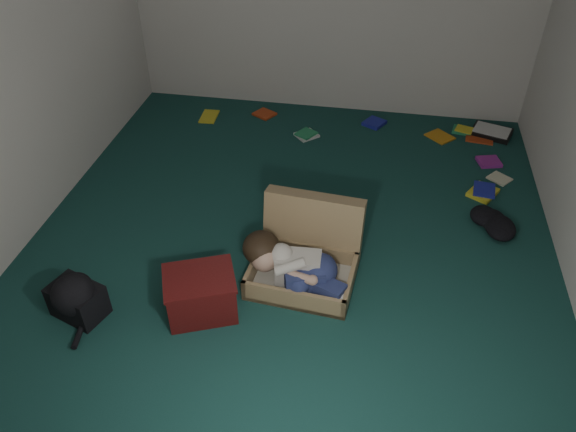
% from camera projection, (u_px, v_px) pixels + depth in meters
% --- Properties ---
extents(floor, '(4.50, 4.50, 0.00)m').
position_uv_depth(floor, '(291.00, 240.00, 4.36)').
color(floor, '#153E39').
rests_on(floor, ground).
extents(wall_front, '(4.50, 0.00, 4.50)m').
position_uv_depth(wall_front, '(175.00, 381.00, 1.82)').
color(wall_front, silver).
rests_on(wall_front, ground).
extents(wall_left, '(0.00, 4.50, 4.50)m').
position_uv_depth(wall_left, '(4.00, 62.00, 3.83)').
color(wall_left, silver).
rests_on(wall_left, ground).
extents(suitcase, '(0.78, 0.76, 0.53)m').
position_uv_depth(suitcase, '(307.00, 254.00, 3.99)').
color(suitcase, '#A28559').
rests_on(suitcase, floor).
extents(person, '(0.77, 0.42, 0.33)m').
position_uv_depth(person, '(294.00, 265.00, 3.84)').
color(person, beige).
rests_on(person, suitcase).
extents(maroon_bin, '(0.56, 0.51, 0.32)m').
position_uv_depth(maroon_bin, '(201.00, 294.00, 3.69)').
color(maroon_bin, '#4C100F').
rests_on(maroon_bin, floor).
extents(backpack, '(0.51, 0.46, 0.26)m').
position_uv_depth(backpack, '(77.00, 300.00, 3.69)').
color(backpack, black).
rests_on(backpack, floor).
extents(clothing_pile, '(0.52, 0.47, 0.14)m').
position_uv_depth(clothing_pile, '(485.00, 220.00, 4.44)').
color(clothing_pile, black).
rests_on(clothing_pile, floor).
extents(paper_tray, '(0.45, 0.39, 0.05)m').
position_uv_depth(paper_tray, '(491.00, 132.00, 5.62)').
color(paper_tray, black).
rests_on(paper_tray, floor).
extents(book_scatter, '(3.10, 1.34, 0.02)m').
position_uv_depth(book_scatter, '(396.00, 141.00, 5.51)').
color(book_scatter, yellow).
rests_on(book_scatter, floor).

